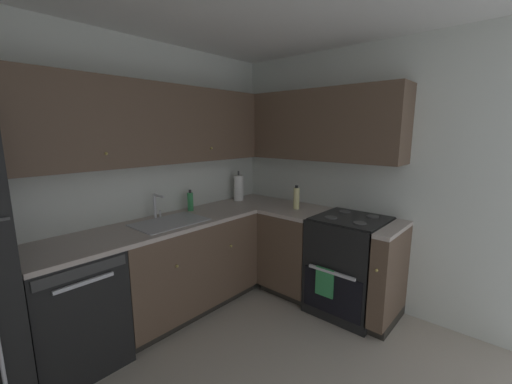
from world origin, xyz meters
TOP-DOWN VIEW (x-y plane):
  - wall_back at (0.00, 1.43)m, footprint 3.54×0.05m
  - wall_right at (1.75, 0.00)m, footprint 0.05×2.90m
  - dishwasher at (-0.55, 1.10)m, footprint 0.60×0.63m
  - lower_cabinets_back at (0.44, 1.10)m, footprint 1.37×0.62m
  - countertop_back at (0.43, 1.10)m, footprint 2.57×0.60m
  - lower_cabinets_right at (1.42, 0.32)m, footprint 0.62×1.32m
  - countertop_right at (1.42, 0.32)m, footprint 0.60×1.32m
  - oven_range at (1.44, -0.07)m, footprint 0.68×0.62m
  - upper_cabinets_back at (0.27, 1.24)m, footprint 2.25×0.34m
  - upper_cabinets_right at (1.56, 0.48)m, footprint 0.32×1.84m
  - sink at (0.27, 1.07)m, footprint 0.61×0.40m
  - faucet at (0.28, 1.28)m, footprint 0.07×0.16m
  - soap_bottle at (0.66, 1.28)m, footprint 0.06×0.06m
  - paper_towel_roll at (1.33, 1.26)m, footprint 0.11×0.11m
  - oil_bottle at (1.42, 0.53)m, footprint 0.06×0.06m

SIDE VIEW (x-z plane):
  - dishwasher at x=-0.55m, z-range 0.00..0.86m
  - lower_cabinets_right at x=1.42m, z-range 0.00..0.87m
  - lower_cabinets_back at x=0.44m, z-range 0.00..0.87m
  - oven_range at x=1.44m, z-range -0.07..0.98m
  - sink at x=0.27m, z-range 0.81..0.91m
  - countertop_back at x=0.43m, z-range 0.86..0.90m
  - countertop_right at x=1.42m, z-range 0.86..0.90m
  - soap_bottle at x=0.66m, z-range 0.89..1.10m
  - oil_bottle at x=1.42m, z-range 0.89..1.13m
  - faucet at x=0.28m, z-range 0.92..1.15m
  - paper_towel_roll at x=1.33m, z-range 0.87..1.22m
  - wall_back at x=0.00m, z-range 0.00..2.47m
  - wall_right at x=1.75m, z-range 0.00..2.47m
  - upper_cabinets_back at x=0.27m, z-range 1.40..2.07m
  - upper_cabinets_right at x=1.56m, z-range 1.40..2.07m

